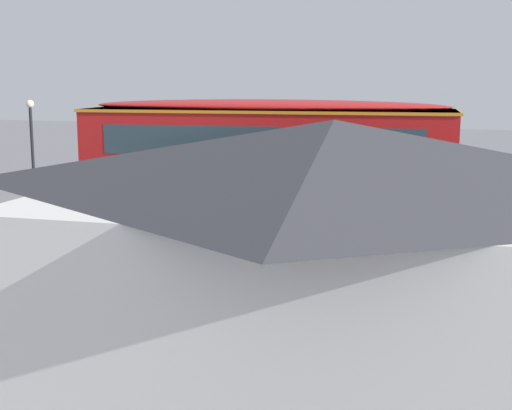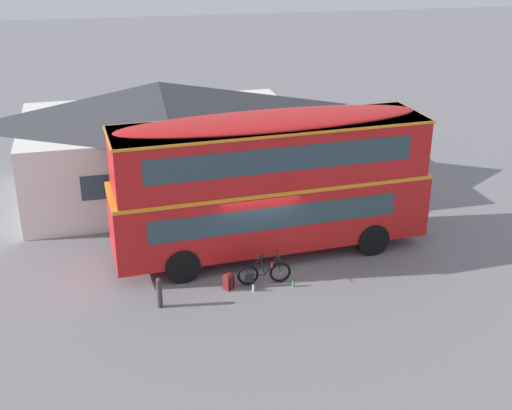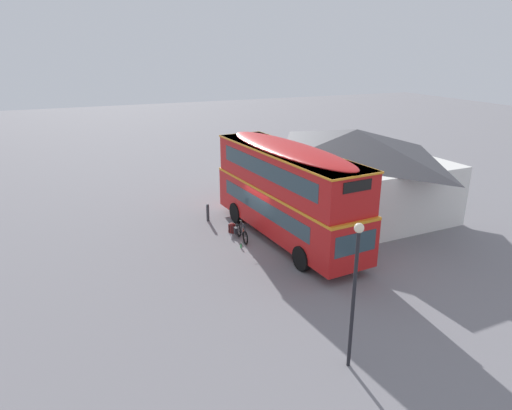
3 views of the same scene
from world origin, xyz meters
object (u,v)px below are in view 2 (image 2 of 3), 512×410
(touring_bicycle, at_px, (262,273))
(kerb_bollard, at_px, (159,292))
(double_decker_bus, at_px, (271,179))
(backpack_on_ground, at_px, (229,281))
(water_bottle_green_metal, at_px, (293,283))
(water_bottle_clear_plastic, at_px, (253,288))

(touring_bicycle, distance_m, kerb_bollard, 3.29)
(touring_bicycle, height_order, kerb_bollard, touring_bicycle)
(double_decker_bus, bearing_deg, backpack_on_ground, -129.42)
(touring_bicycle, xyz_separation_m, kerb_bollard, (-3.21, -0.72, 0.13))
(double_decker_bus, bearing_deg, water_bottle_green_metal, -86.03)
(touring_bicycle, distance_m, backpack_on_ground, 1.08)
(double_decker_bus, height_order, touring_bicycle, double_decker_bus)
(touring_bicycle, bearing_deg, water_bottle_clear_plastic, -133.22)
(water_bottle_clear_plastic, distance_m, water_bottle_green_metal, 1.26)
(backpack_on_ground, height_order, water_bottle_green_metal, backpack_on_ground)
(double_decker_bus, distance_m, water_bottle_clear_plastic, 3.71)
(water_bottle_green_metal, bearing_deg, water_bottle_clear_plastic, -178.90)
(double_decker_bus, relative_size, backpack_on_ground, 20.12)
(touring_bicycle, bearing_deg, kerb_bollard, -167.42)
(touring_bicycle, bearing_deg, backpack_on_ground, -175.34)
(double_decker_bus, relative_size, water_bottle_clear_plastic, 41.47)
(backpack_on_ground, bearing_deg, water_bottle_clear_plastic, -22.72)
(water_bottle_green_metal, bearing_deg, double_decker_bus, 93.97)
(double_decker_bus, height_order, water_bottle_green_metal, double_decker_bus)
(double_decker_bus, height_order, backpack_on_ground, double_decker_bus)
(water_bottle_clear_plastic, bearing_deg, kerb_bollard, -173.38)
(touring_bicycle, distance_m, water_bottle_green_metal, 1.01)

